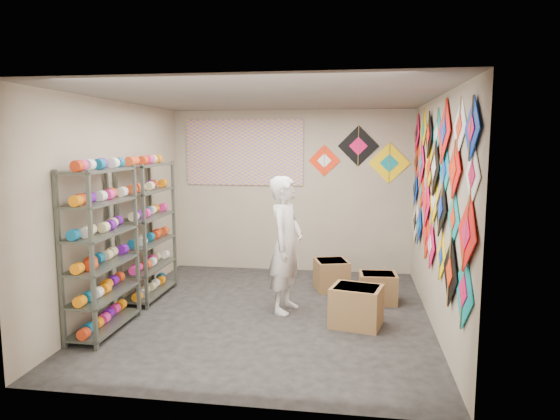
% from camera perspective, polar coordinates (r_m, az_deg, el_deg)
% --- Properties ---
extents(ground, '(4.50, 4.50, 0.00)m').
position_cam_1_polar(ground, '(6.50, -1.29, -11.77)').
color(ground, black).
extents(room_walls, '(4.50, 4.50, 4.50)m').
position_cam_1_polar(room_walls, '(6.15, -1.34, 2.83)').
color(room_walls, tan).
rests_on(room_walls, ground).
extents(shelf_rack_front, '(0.40, 1.10, 1.90)m').
position_cam_1_polar(shelf_rack_front, '(6.03, -19.73, -4.40)').
color(shelf_rack_front, '#4C5147').
rests_on(shelf_rack_front, ground).
extents(shelf_rack_back, '(0.40, 1.10, 1.90)m').
position_cam_1_polar(shelf_rack_back, '(7.18, -14.84, -2.31)').
color(shelf_rack_back, '#4C5147').
rests_on(shelf_rack_back, ground).
extents(string_spools, '(0.12, 2.36, 0.12)m').
position_cam_1_polar(string_spools, '(6.58, -17.10, -2.46)').
color(string_spools, '#FB2A91').
rests_on(string_spools, ground).
extents(kite_wall_display, '(0.06, 4.36, 2.08)m').
position_cam_1_polar(kite_wall_display, '(6.18, 17.16, 2.44)').
color(kite_wall_display, '#09858C').
rests_on(kite_wall_display, room_walls).
extents(back_wall_kites, '(1.65, 0.02, 0.95)m').
position_cam_1_polar(back_wall_kites, '(8.28, 9.35, 6.11)').
color(back_wall_kites, '#FF2A08').
rests_on(back_wall_kites, room_walls).
extents(poster, '(2.00, 0.01, 1.10)m').
position_cam_1_polar(poster, '(8.47, -4.12, 6.58)').
color(poster, '#8F54B8').
rests_on(poster, room_walls).
extents(shopkeeper, '(0.81, 0.69, 1.75)m').
position_cam_1_polar(shopkeeper, '(6.38, 0.67, -3.97)').
color(shopkeeper, beige).
rests_on(shopkeeper, ground).
extents(carton_a, '(0.67, 0.60, 0.48)m').
position_cam_1_polar(carton_a, '(6.10, 8.71, -10.81)').
color(carton_a, olive).
rests_on(carton_a, ground).
extents(carton_b, '(0.52, 0.44, 0.41)m').
position_cam_1_polar(carton_b, '(7.00, 11.11, -8.73)').
color(carton_b, olive).
rests_on(carton_b, ground).
extents(carton_c, '(0.58, 0.61, 0.44)m').
position_cam_1_polar(carton_c, '(7.49, 5.89, -7.38)').
color(carton_c, olive).
rests_on(carton_c, ground).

